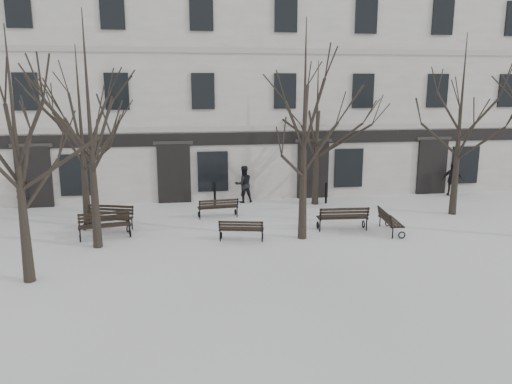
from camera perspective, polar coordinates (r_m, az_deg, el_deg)
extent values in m
plane|color=white|center=(17.68, 2.16, -6.65)|extent=(100.00, 100.00, 0.00)
cube|color=beige|center=(29.60, -2.63, 11.75)|extent=(40.00, 10.00, 11.00)
cube|color=#A7A299|center=(24.70, -1.31, 7.28)|extent=(40.00, 0.12, 0.25)
cube|color=#A7A299|center=(24.66, -1.35, 15.87)|extent=(40.00, 0.12, 0.25)
cube|color=black|center=(24.74, -1.30, 6.12)|extent=(40.00, 0.10, 0.60)
cube|color=black|center=(25.64, -24.02, 1.56)|extent=(1.60, 0.22, 2.90)
cube|color=#2D2B28|center=(25.40, -24.34, 4.87)|extent=(1.90, 0.08, 0.18)
cube|color=black|center=(25.21, -19.86, 1.84)|extent=(1.50, 0.14, 2.00)
cube|color=black|center=(24.73, -9.35, 2.10)|extent=(1.60, 0.22, 2.90)
cube|color=#2D2B28|center=(24.48, -9.47, 5.54)|extent=(1.90, 0.08, 0.18)
cube|color=black|center=(24.79, -4.95, 2.36)|extent=(1.50, 0.14, 2.00)
cube|color=black|center=(25.63, 6.51, 2.53)|extent=(1.60, 0.22, 2.90)
cube|color=#2D2B28|center=(25.39, 6.61, 5.86)|extent=(1.90, 0.08, 0.18)
cube|color=black|center=(26.19, 10.52, 2.72)|extent=(1.50, 0.14, 2.00)
cube|color=black|center=(28.05, 19.45, 2.74)|extent=(1.60, 0.22, 2.90)
cube|color=#2D2B28|center=(27.82, 19.70, 5.78)|extent=(1.90, 0.08, 0.18)
cube|color=black|center=(28.99, 22.76, 2.87)|extent=(1.50, 0.14, 2.00)
cube|color=black|center=(25.30, -24.80, 10.38)|extent=(1.10, 0.14, 1.70)
cube|color=black|center=(25.52, -25.55, 18.46)|extent=(1.10, 0.14, 1.70)
cube|color=black|center=(24.54, -15.62, 11.02)|extent=(1.10, 0.14, 1.70)
cube|color=black|center=(24.76, -16.12, 19.37)|extent=(1.10, 0.14, 1.70)
cube|color=black|center=(24.41, -6.08, 11.39)|extent=(1.10, 0.14, 1.70)
cube|color=black|center=(24.63, -6.28, 19.79)|extent=(1.10, 0.14, 1.70)
cube|color=black|center=(24.93, 3.33, 11.45)|extent=(1.10, 0.14, 1.70)
cube|color=black|center=(25.15, 3.44, 19.67)|extent=(1.10, 0.14, 1.70)
cube|color=black|center=(26.07, 12.13, 11.23)|extent=(1.10, 0.14, 1.70)
cube|color=black|center=(26.27, 12.50, 19.10)|extent=(1.10, 0.14, 1.70)
cube|color=black|center=(27.73, 20.02, 10.82)|extent=(1.10, 0.14, 1.70)
cube|color=black|center=(27.93, 20.58, 18.20)|extent=(1.10, 0.14, 1.70)
cube|color=black|center=(29.85, 26.88, 10.30)|extent=(1.10, 0.14, 1.70)
cone|color=black|center=(15.96, -24.90, -4.13)|extent=(0.34, 0.34, 3.06)
cone|color=black|center=(18.41, -17.93, -0.94)|extent=(0.34, 0.34, 3.43)
cone|color=black|center=(18.63, 5.38, -0.34)|extent=(0.34, 0.34, 3.36)
cone|color=black|center=(21.36, -18.90, 0.21)|extent=(0.34, 0.34, 3.04)
cone|color=black|center=(24.22, 6.83, 1.91)|extent=(0.34, 0.34, 2.86)
cone|color=black|center=(23.82, 21.80, 1.48)|extent=(0.34, 0.34, 3.29)
torus|color=black|center=(19.62, -19.45, -4.99)|extent=(0.11, 0.31, 0.31)
cylinder|color=black|center=(19.96, -19.48, -4.43)|extent=(0.05, 0.05, 0.48)
cube|color=black|center=(19.71, -19.52, -3.91)|extent=(0.16, 0.59, 0.05)
torus|color=black|center=(19.67, -14.17, -4.61)|extent=(0.11, 0.31, 0.31)
cylinder|color=black|center=(20.01, -14.29, -4.06)|extent=(0.05, 0.05, 0.48)
cube|color=black|center=(19.76, -14.27, -3.54)|extent=(0.16, 0.59, 0.05)
cube|color=black|center=(19.49, -16.87, -3.85)|extent=(1.90, 0.44, 0.04)
cube|color=black|center=(19.63, -16.89, -3.73)|extent=(1.90, 0.44, 0.04)
cube|color=black|center=(19.77, -16.91, -3.62)|extent=(1.90, 0.44, 0.04)
cube|color=black|center=(19.92, -16.93, -3.51)|extent=(1.90, 0.44, 0.04)
cube|color=black|center=(19.92, -16.96, -3.09)|extent=(1.89, 0.38, 0.10)
cube|color=black|center=(19.91, -16.98, -2.72)|extent=(1.89, 0.38, 0.10)
cube|color=black|center=(19.90, -17.01, -2.35)|extent=(1.89, 0.38, 0.10)
cylinder|color=black|center=(19.92, -19.57, -3.11)|extent=(0.07, 0.16, 0.53)
cylinder|color=black|center=(19.98, -14.38, -2.74)|extent=(0.07, 0.16, 0.53)
torus|color=black|center=(18.81, 0.76, -5.06)|extent=(0.10, 0.27, 0.27)
cylinder|color=black|center=(18.47, 0.71, -5.13)|extent=(0.05, 0.05, 0.41)
cube|color=black|center=(18.57, 0.73, -4.37)|extent=(0.16, 0.50, 0.05)
torus|color=black|center=(18.95, -3.99, -4.96)|extent=(0.10, 0.27, 0.27)
cylinder|color=black|center=(18.61, -4.13, -5.03)|extent=(0.05, 0.05, 0.41)
cube|color=black|center=(18.71, -4.07, -4.27)|extent=(0.16, 0.50, 0.05)
cube|color=black|center=(18.81, -1.62, -4.10)|extent=(1.63, 0.44, 0.03)
cube|color=black|center=(18.69, -1.65, -4.21)|extent=(1.63, 0.44, 0.03)
cube|color=black|center=(18.57, -1.69, -4.32)|extent=(1.63, 0.44, 0.03)
cube|color=black|center=(18.44, -1.73, -4.43)|extent=(1.63, 0.44, 0.03)
cube|color=black|center=(18.37, -1.74, -4.11)|extent=(1.62, 0.39, 0.08)
cube|color=black|center=(18.32, -1.75, -3.80)|extent=(1.62, 0.39, 0.08)
cube|color=black|center=(18.28, -1.76, -3.48)|extent=(1.62, 0.39, 0.08)
cylinder|color=black|center=(18.29, 0.70, -4.03)|extent=(0.06, 0.14, 0.46)
cylinder|color=black|center=(18.43, -4.17, -3.93)|extent=(0.06, 0.14, 0.46)
torus|color=black|center=(20.76, 12.17, -3.61)|extent=(0.08, 0.32, 0.32)
cylinder|color=black|center=(20.36, 12.52, -3.66)|extent=(0.06, 0.06, 0.50)
cube|color=black|center=(20.48, 12.38, -2.83)|extent=(0.09, 0.61, 0.06)
torus|color=black|center=(20.28, 7.06, -3.80)|extent=(0.08, 0.32, 0.32)
cylinder|color=black|center=(19.88, 7.32, -3.85)|extent=(0.06, 0.06, 0.50)
cube|color=black|center=(20.00, 7.21, -3.01)|extent=(0.09, 0.61, 0.06)
cube|color=black|center=(20.44, 9.65, -2.69)|extent=(2.00, 0.22, 0.04)
cube|color=black|center=(20.30, 9.76, -2.80)|extent=(2.00, 0.22, 0.04)
cube|color=black|center=(20.15, 9.88, -2.91)|extent=(2.00, 0.22, 0.04)
cube|color=black|center=(20.01, 9.99, -3.02)|extent=(2.00, 0.22, 0.04)
cube|color=black|center=(19.93, 10.04, -2.66)|extent=(2.00, 0.16, 0.10)
cube|color=black|center=(19.87, 10.07, -2.30)|extent=(2.00, 0.16, 0.10)
cube|color=black|center=(19.82, 10.11, -1.95)|extent=(2.00, 0.16, 0.10)
cylinder|color=black|center=(20.16, 12.65, -2.43)|extent=(0.05, 0.16, 0.55)
cylinder|color=black|center=(19.67, 7.41, -2.60)|extent=(0.05, 0.16, 0.55)
torus|color=black|center=(21.11, -18.97, -3.76)|extent=(0.15, 0.31, 0.31)
cylinder|color=black|center=(21.42, -18.50, -3.25)|extent=(0.05, 0.05, 0.48)
cube|color=black|center=(21.19, -18.78, -2.75)|extent=(0.23, 0.58, 0.05)
torus|color=black|center=(20.33, -14.39, -4.07)|extent=(0.15, 0.31, 0.31)
cylinder|color=black|center=(20.65, -13.98, -3.54)|extent=(0.05, 0.05, 0.48)
cube|color=black|center=(20.41, -14.23, -3.02)|extent=(0.23, 0.58, 0.05)
cube|color=black|center=(20.57, -16.83, -2.99)|extent=(1.87, 0.69, 0.04)
cube|color=black|center=(20.70, -16.65, -2.89)|extent=(1.87, 0.69, 0.04)
cube|color=black|center=(20.83, -16.48, -2.78)|extent=(1.87, 0.69, 0.04)
cube|color=black|center=(20.97, -16.30, -2.68)|extent=(1.87, 0.69, 0.04)
cube|color=black|center=(20.97, -16.27, -2.28)|extent=(1.85, 0.63, 0.10)
cube|color=black|center=(20.96, -16.27, -1.93)|extent=(1.85, 0.63, 0.10)
cube|color=black|center=(20.95, -16.26, -1.57)|extent=(1.85, 0.63, 0.10)
cylinder|color=black|center=(21.38, -18.48, -2.01)|extent=(0.09, 0.16, 0.54)
cylinder|color=black|center=(20.61, -13.95, -2.25)|extent=(0.09, 0.16, 0.54)
torus|color=black|center=(22.29, -2.37, -2.31)|extent=(0.08, 0.28, 0.28)
cylinder|color=black|center=(21.94, -2.18, -2.32)|extent=(0.05, 0.05, 0.44)
cube|color=black|center=(22.05, -2.28, -1.66)|extent=(0.10, 0.53, 0.05)
torus|color=black|center=(22.01, -6.56, -2.56)|extent=(0.08, 0.28, 0.28)
cylinder|color=black|center=(21.66, -6.44, -2.58)|extent=(0.05, 0.05, 0.44)
cube|color=black|center=(21.77, -6.52, -1.91)|extent=(0.10, 0.53, 0.05)
cube|color=black|center=(22.09, -4.49, -1.61)|extent=(1.74, 0.26, 0.03)
cube|color=black|center=(21.96, -4.42, -1.69)|extent=(1.74, 0.26, 0.03)
cube|color=black|center=(21.83, -4.36, -1.77)|extent=(1.74, 0.26, 0.03)
cube|color=black|center=(21.70, -4.30, -1.86)|extent=(1.74, 0.26, 0.03)
cube|color=black|center=(21.64, -4.28, -1.56)|extent=(1.74, 0.21, 0.09)
cube|color=black|center=(21.59, -4.28, -1.27)|extent=(1.74, 0.21, 0.09)
cube|color=black|center=(21.54, -4.27, -0.98)|extent=(1.74, 0.21, 0.09)
cylinder|color=black|center=(21.76, -2.14, -1.32)|extent=(0.05, 0.14, 0.48)
cylinder|color=black|center=(21.48, -6.44, -1.57)|extent=(0.05, 0.14, 0.48)
torus|color=black|center=(19.69, 16.32, -4.75)|extent=(0.29, 0.08, 0.29)
cylinder|color=black|center=(19.56, 15.35, -4.55)|extent=(0.05, 0.05, 0.44)
cube|color=black|center=(19.55, 15.88, -3.90)|extent=(0.55, 0.11, 0.05)
torus|color=black|center=(21.22, 14.90, -3.45)|extent=(0.29, 0.08, 0.29)
cylinder|color=black|center=(21.10, 13.98, -3.25)|extent=(0.05, 0.05, 0.44)
cube|color=black|center=(21.09, 14.48, -2.66)|extent=(0.55, 0.11, 0.05)
cube|color=black|center=(20.38, 15.74, -3.19)|extent=(0.29, 1.78, 0.03)
cube|color=black|center=(20.34, 15.37, -3.20)|extent=(0.29, 1.78, 0.03)
cube|color=black|center=(20.30, 15.00, -3.21)|extent=(0.29, 1.78, 0.03)
cube|color=black|center=(20.26, 14.62, -3.22)|extent=(0.29, 1.78, 0.03)
cube|color=black|center=(20.21, 14.54, -2.87)|extent=(0.23, 1.77, 0.09)
cube|color=black|center=(20.18, 14.50, -2.55)|extent=(0.23, 1.77, 0.09)
cube|color=black|center=(20.14, 14.45, -2.22)|extent=(0.23, 1.77, 0.09)
cylinder|color=black|center=(19.42, 15.20, -3.37)|extent=(0.14, 0.06, 0.49)
cylinder|color=black|center=(20.97, 13.84, -2.15)|extent=(0.14, 0.06, 0.49)
cylinder|color=black|center=(24.19, -4.73, -0.25)|extent=(0.12, 0.12, 1.04)
sphere|color=black|center=(24.08, -4.76, 1.00)|extent=(0.14, 0.14, 0.14)
cylinder|color=black|center=(24.62, 8.02, -0.21)|extent=(0.11, 0.11, 0.95)
sphere|color=black|center=(24.52, 8.05, 0.92)|extent=(0.13, 0.13, 0.13)
imported|color=black|center=(25.87, -24.92, -1.73)|extent=(0.76, 0.68, 1.73)
imported|color=black|center=(24.73, -1.42, -1.17)|extent=(1.00, 0.85, 1.83)
imported|color=black|center=(28.13, 21.39, -0.39)|extent=(1.09, 0.74, 1.71)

